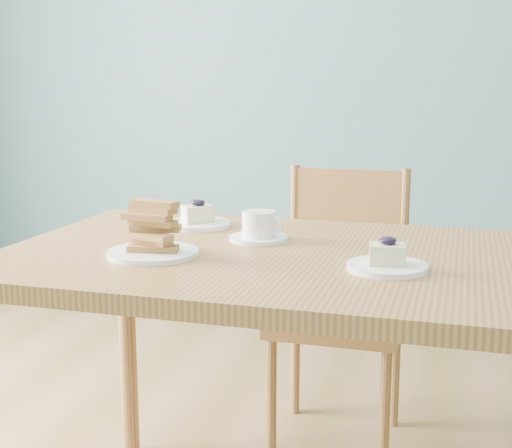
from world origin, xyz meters
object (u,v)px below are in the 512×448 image
Objects in this scene: dining_chair at (340,305)px; cheesecake_plate_far at (198,220)px; coffee_cup at (259,228)px; biscotti_plate at (152,237)px; dining_table at (315,287)px; cheesecake_plate_near at (387,262)px.

cheesecake_plate_far is at bearing -128.10° from dining_chair.
coffee_cup is 0.29m from biscotti_plate.
biscotti_plate reaches higher than dining_table.
dining_chair reaches higher than cheesecake_plate_near.
dining_table is 8.21× the size of cheesecake_plate_far.
dining_chair is at bearing 51.34° from cheesecake_plate_far.
biscotti_plate reaches higher than cheesecake_plate_far.
cheesecake_plate_far is at bearing 161.04° from coffee_cup.
cheesecake_plate_far is at bearing 148.40° from cheesecake_plate_near.
dining_table is at bearing -86.01° from dining_chair.
dining_chair is (-0.04, 0.66, -0.25)m from dining_table.
dining_chair is at bearing 105.62° from cheesecake_plate_near.
biscotti_plate is at bearing -111.95° from dining_chair.
dining_table is 0.23m from coffee_cup.
cheesecake_plate_near is 0.65m from cheesecake_plate_far.
dining_table is 1.64× the size of dining_chair.
dining_chair reaches higher than coffee_cup.
cheesecake_plate_near is at bearing -19.82° from coffee_cup.
cheesecake_plate_near is at bearing -73.83° from dining_chair.
dining_table is 0.46m from cheesecake_plate_far.
biscotti_plate is at bearing -178.88° from cheesecake_plate_near.
coffee_cup is at bearing 148.07° from cheesecake_plate_near.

